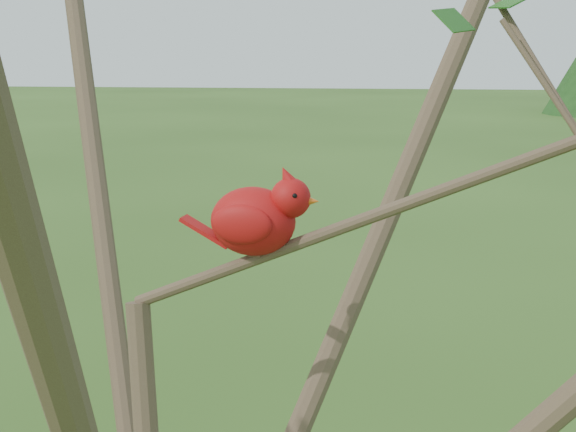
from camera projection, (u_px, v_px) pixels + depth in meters
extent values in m
ellipsoid|color=red|center=(253.00, 221.00, 1.22)|extent=(0.13, 0.11, 0.10)
sphere|color=red|center=(291.00, 198.00, 1.20)|extent=(0.06, 0.06, 0.06)
cone|color=red|center=(287.00, 178.00, 1.20)|extent=(0.04, 0.04, 0.04)
cone|color=#D85914|center=(310.00, 201.00, 1.19)|extent=(0.03, 0.02, 0.02)
ellipsoid|color=black|center=(304.00, 201.00, 1.20)|extent=(0.02, 0.03, 0.03)
cube|color=red|center=(206.00, 232.00, 1.24)|extent=(0.08, 0.04, 0.04)
ellipsoid|color=red|center=(258.00, 214.00, 1.26)|extent=(0.09, 0.04, 0.06)
ellipsoid|color=red|center=(242.00, 225.00, 1.19)|extent=(0.09, 0.04, 0.06)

